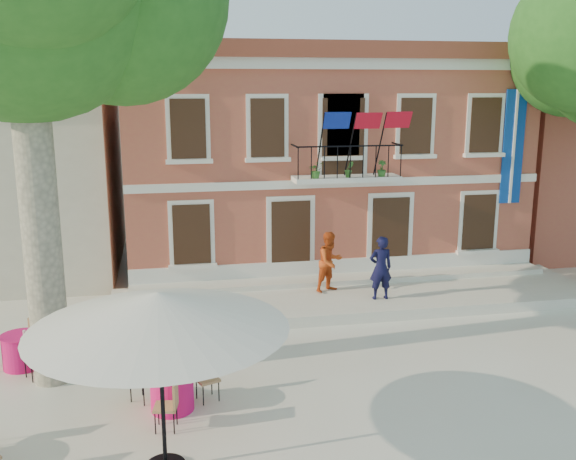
# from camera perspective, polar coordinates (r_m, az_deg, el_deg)

# --- Properties ---
(ground) EXTENTS (90.00, 90.00, 0.00)m
(ground) POSITION_cam_1_polar(r_m,az_deg,el_deg) (14.58, 3.34, -12.54)
(ground) COLOR beige
(ground) RESTS_ON ground
(main_building) EXTENTS (13.50, 9.59, 7.50)m
(main_building) POSITION_cam_1_polar(r_m,az_deg,el_deg) (23.48, 2.19, 6.78)
(main_building) COLOR #B35A40
(main_building) RESTS_ON ground
(terrace) EXTENTS (14.00, 3.40, 0.30)m
(terrace) POSITION_cam_1_polar(r_m,az_deg,el_deg) (18.96, 5.95, -5.99)
(terrace) COLOR silver
(terrace) RESTS_ON ground
(patio_umbrella) EXTENTS (4.13, 4.13, 3.07)m
(patio_umbrella) POSITION_cam_1_polar(r_m,az_deg,el_deg) (10.33, -11.45, -7.07)
(patio_umbrella) COLOR black
(patio_umbrella) RESTS_ON ground
(pedestrian_navy) EXTENTS (0.67, 0.44, 1.82)m
(pedestrian_navy) POSITION_cam_1_polar(r_m,az_deg,el_deg) (18.22, 8.23, -3.34)
(pedestrian_navy) COLOR black
(pedestrian_navy) RESTS_ON terrace
(pedestrian_orange) EXTENTS (1.08, 0.99, 1.78)m
(pedestrian_orange) POSITION_cam_1_polar(r_m,az_deg,el_deg) (18.75, 3.76, -2.83)
(pedestrian_orange) COLOR #C14516
(pedestrian_orange) RESTS_ON terrace
(cafe_table_1) EXTENTS (1.85, 1.76, 0.95)m
(cafe_table_1) POSITION_cam_1_polar(r_m,az_deg,el_deg) (13.08, -10.27, -13.75)
(cafe_table_1) COLOR #D8145D
(cafe_table_1) RESTS_ON ground
(cafe_table_3) EXTENTS (1.67, 1.87, 0.95)m
(cafe_table_3) POSITION_cam_1_polar(r_m,az_deg,el_deg) (15.82, -22.60, -9.75)
(cafe_table_3) COLOR #D8145D
(cafe_table_3) RESTS_ON ground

